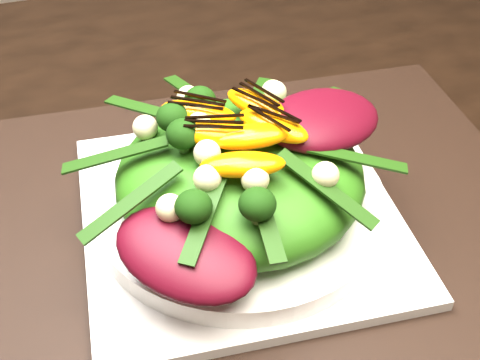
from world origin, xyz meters
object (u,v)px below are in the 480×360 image
object	(u,v)px
placemat	(240,221)
plate_base	(240,215)
salad_bowl	(240,203)
orange_segment	(225,122)
lettuce_mound	(240,176)
dining_table	(170,244)

from	to	relation	value
placemat	plate_base	world-z (taller)	plate_base
salad_bowl	placemat	bearing A→B (deg)	90.00
plate_base	orange_segment	distance (m)	0.08
placemat	plate_base	distance (m)	0.01
salad_bowl	orange_segment	distance (m)	0.07
plate_base	salad_bowl	world-z (taller)	salad_bowl
placemat	lettuce_mound	world-z (taller)	lettuce_mound
dining_table	salad_bowl	size ratio (longest dim) A/B	7.21
dining_table	salad_bowl	xyz separation A→B (m)	(0.05, -0.01, 0.04)
plate_base	orange_segment	world-z (taller)	orange_segment
salad_bowl	orange_segment	xyz separation A→B (m)	(-0.01, 0.02, 0.07)
placemat	dining_table	bearing A→B (deg)	165.92
salad_bowl	orange_segment	bearing A→B (deg)	109.28
dining_table	orange_segment	world-z (taller)	dining_table
salad_bowl	dining_table	bearing A→B (deg)	165.92
lettuce_mound	orange_segment	world-z (taller)	orange_segment
placemat	salad_bowl	xyz separation A→B (m)	(0.00, -0.00, 0.02)
dining_table	salad_bowl	bearing A→B (deg)	-14.08
placemat	orange_segment	bearing A→B (deg)	109.28
plate_base	orange_segment	bearing A→B (deg)	109.28
orange_segment	placemat	bearing A→B (deg)	-70.72
salad_bowl	lettuce_mound	size ratio (longest dim) A/B	1.20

